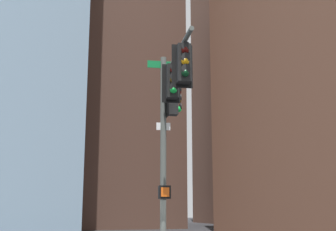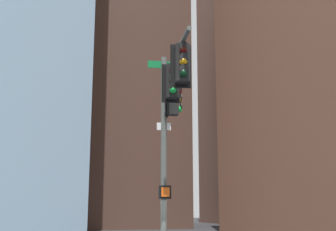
% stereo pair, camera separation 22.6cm
% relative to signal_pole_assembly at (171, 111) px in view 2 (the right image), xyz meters
% --- Properties ---
extents(signal_pole_assembly, '(4.69, 1.32, 7.15)m').
position_rel_signal_pole_assembly_xyz_m(signal_pole_assembly, '(0.00, 0.00, 0.00)').
color(signal_pole_assembly, '#4C514C').
rests_on(signal_pole_assembly, ground_plane).
extents(building_brick_midblock, '(19.60, 16.05, 33.82)m').
position_rel_signal_pole_assembly_xyz_m(building_brick_midblock, '(-46.53, 6.12, 11.83)').
color(building_brick_midblock, '#4C3328').
rests_on(building_brick_midblock, ground_plane).
extents(building_brick_farside, '(19.58, 14.68, 54.21)m').
position_rel_signal_pole_assembly_xyz_m(building_brick_farside, '(-51.14, 31.43, 22.03)').
color(building_brick_farside, brown).
rests_on(building_brick_farside, ground_plane).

